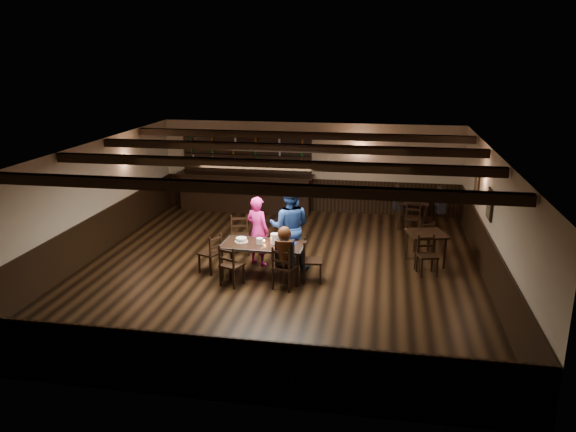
% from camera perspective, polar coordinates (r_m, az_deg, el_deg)
% --- Properties ---
extents(ground, '(10.00, 10.00, 0.00)m').
position_cam_1_polar(ground, '(12.66, -0.93, -5.49)').
color(ground, black).
rests_on(ground, ground).
extents(room_shell, '(9.02, 10.02, 2.71)m').
position_cam_1_polar(room_shell, '(12.15, -0.89, 2.23)').
color(room_shell, beige).
rests_on(room_shell, ground).
extents(dining_table, '(1.79, 0.93, 0.75)m').
position_cam_1_polar(dining_table, '(12.06, -2.54, -3.15)').
color(dining_table, black).
rests_on(dining_table, ground).
extents(chair_near_left, '(0.53, 0.52, 0.89)m').
position_cam_1_polar(chair_near_left, '(11.69, -5.97, -4.75)').
color(chair_near_left, black).
rests_on(chair_near_left, ground).
extents(chair_near_right, '(0.53, 0.52, 0.93)m').
position_cam_1_polar(chair_near_right, '(11.45, -0.52, -4.98)').
color(chair_near_right, black).
rests_on(chair_near_right, ground).
extents(chair_end_left, '(0.53, 0.54, 0.89)m').
position_cam_1_polar(chair_end_left, '(12.43, -7.67, -3.50)').
color(chair_end_left, black).
rests_on(chair_end_left, ground).
extents(chair_end_right, '(0.45, 0.47, 0.92)m').
position_cam_1_polar(chair_end_right, '(11.88, 2.11, -4.21)').
color(chair_end_right, black).
rests_on(chair_end_right, ground).
extents(chair_far_pushed, '(0.54, 0.53, 0.94)m').
position_cam_1_polar(chair_far_pushed, '(13.57, -4.92, -1.58)').
color(chair_far_pushed, black).
rests_on(chair_far_pushed, ground).
extents(woman_pink, '(0.69, 0.59, 1.60)m').
position_cam_1_polar(woman_pink, '(12.74, -3.10, -1.53)').
color(woman_pink, '#F2259B').
rests_on(woman_pink, ground).
extents(man_blue, '(0.95, 0.74, 1.92)m').
position_cam_1_polar(man_blue, '(12.48, 0.18, -1.13)').
color(man_blue, navy).
rests_on(man_blue, ground).
extents(seated_person, '(0.37, 0.56, 0.91)m').
position_cam_1_polar(seated_person, '(11.38, -0.36, -3.35)').
color(seated_person, black).
rests_on(seated_person, ground).
extents(cake, '(0.29, 0.29, 0.09)m').
position_cam_1_polar(cake, '(12.19, -4.77, -2.44)').
color(cake, white).
rests_on(cake, dining_table).
extents(plate_stack_a, '(0.15, 0.15, 0.14)m').
position_cam_1_polar(plate_stack_a, '(12.01, -2.89, -2.56)').
color(plate_stack_a, white).
rests_on(plate_stack_a, dining_table).
extents(plate_stack_b, '(0.19, 0.19, 0.22)m').
position_cam_1_polar(plate_stack_b, '(12.03, -1.34, -2.29)').
color(plate_stack_b, white).
rests_on(plate_stack_b, dining_table).
extents(tea_light, '(0.06, 0.06, 0.06)m').
position_cam_1_polar(tea_light, '(12.12, -2.43, -2.59)').
color(tea_light, '#A5A8AD').
rests_on(tea_light, dining_table).
extents(salt_shaker, '(0.04, 0.04, 0.09)m').
position_cam_1_polar(salt_shaker, '(11.84, -1.17, -2.94)').
color(salt_shaker, silver).
rests_on(salt_shaker, dining_table).
extents(pepper_shaker, '(0.03, 0.03, 0.08)m').
position_cam_1_polar(pepper_shaker, '(11.88, -0.86, -2.88)').
color(pepper_shaker, '#A5A8AD').
rests_on(pepper_shaker, dining_table).
extents(drink_glass, '(0.07, 0.07, 0.10)m').
position_cam_1_polar(drink_glass, '(12.11, -0.94, -2.46)').
color(drink_glass, silver).
rests_on(drink_glass, dining_table).
extents(menu_red, '(0.36, 0.29, 0.00)m').
position_cam_1_polar(menu_red, '(11.81, -0.60, -3.21)').
color(menu_red, '#A02B11').
rests_on(menu_red, dining_table).
extents(menu_blue, '(0.30, 0.23, 0.00)m').
position_cam_1_polar(menu_blue, '(12.08, 0.24, -2.75)').
color(menu_blue, navy).
rests_on(menu_blue, dining_table).
extents(bar_counter, '(4.18, 0.70, 2.20)m').
position_cam_1_polar(bar_counter, '(17.24, -4.31, 2.94)').
color(bar_counter, black).
rests_on(bar_counter, ground).
extents(back_table_a, '(0.99, 0.99, 0.75)m').
position_cam_1_polar(back_table_a, '(13.18, 13.87, -2.08)').
color(back_table_a, black).
rests_on(back_table_a, ground).
extents(back_table_b, '(0.87, 0.87, 0.75)m').
position_cam_1_polar(back_table_b, '(15.93, 12.52, 1.20)').
color(back_table_b, black).
rests_on(back_table_b, ground).
extents(bg_patron_left, '(0.28, 0.39, 0.74)m').
position_cam_1_polar(bg_patron_left, '(15.90, 11.14, 1.93)').
color(bg_patron_left, black).
rests_on(bg_patron_left, ground).
extents(bg_patron_right, '(0.29, 0.41, 0.77)m').
position_cam_1_polar(bg_patron_right, '(15.87, 15.26, 1.69)').
color(bg_patron_right, black).
rests_on(bg_patron_right, ground).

